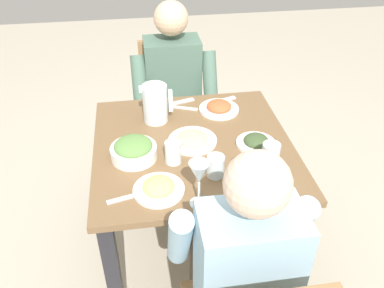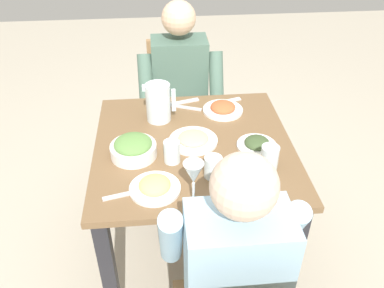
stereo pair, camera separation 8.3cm
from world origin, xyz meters
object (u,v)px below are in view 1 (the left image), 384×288
chair_far (172,101)px  wine_glass (199,175)px  plate_beans (193,139)px  water_pitcher (155,103)px  diner_far (175,97)px  plate_fries (159,188)px  water_glass_center (216,166)px  plate_dolmas (256,142)px  salad_bowl (134,150)px  plate_rice_curry (219,107)px  dining_table (193,165)px  diner_near (238,260)px  water_glass_by_pitcher (270,155)px  oil_carafe (247,173)px  water_glass_far_right (173,152)px

chair_far → wine_glass: wine_glass is taller
plate_beans → water_pitcher: bearing=125.3°
diner_far → plate_fries: (-0.16, -0.89, 0.10)m
water_glass_center → wine_glass: (-0.09, -0.16, 0.09)m
plate_dolmas → plate_beans: plate_dolmas is taller
chair_far → salad_bowl: bearing=-106.2°
plate_rice_curry → salad_bowl: bearing=-143.0°
dining_table → plate_fries: bearing=-121.7°
salad_bowl → plate_rice_curry: size_ratio=0.98×
diner_near → water_pitcher: bearing=104.8°
plate_rice_curry → water_glass_by_pitcher: (0.12, -0.48, 0.04)m
plate_fries → water_glass_center: (0.24, 0.06, 0.03)m
wine_glass → chair_far: bearing=89.0°
oil_carafe → chair_far: bearing=99.5°
plate_rice_curry → plate_dolmas: (0.10, -0.32, -0.00)m
water_glass_center → water_glass_by_pitcher: 0.24m
chair_far → wine_glass: (-0.02, -1.19, 0.37)m
plate_dolmas → water_glass_far_right: 0.39m
water_pitcher → wine_glass: (0.11, -0.62, 0.05)m
plate_dolmas → oil_carafe: 0.28m
diner_near → plate_rice_curry: (0.11, 0.88, 0.10)m
salad_bowl → water_glass_by_pitcher: water_glass_by_pitcher is taller
diner_near → chair_far: bearing=93.5°
wine_glass → oil_carafe: 0.24m
salad_bowl → water_glass_center: bearing=-27.4°
water_pitcher → plate_beans: 0.27m
diner_far → plate_beans: (0.02, -0.58, 0.10)m
water_pitcher → water_glass_center: (0.21, -0.46, -0.05)m
dining_table → water_glass_far_right: bearing=-132.0°
water_glass_far_right → wine_glass: wine_glass is taller
chair_far → plate_rice_curry: size_ratio=4.26×
chair_far → water_glass_by_pitcher: bearing=-72.9°
water_pitcher → dining_table: bearing=-56.8°
water_glass_center → water_glass_by_pitcher: size_ratio=0.83×
wine_glass → water_glass_center: bearing=58.9°
diner_near → plate_beans: (-0.07, 0.62, 0.10)m
salad_bowl → wine_glass: wine_glass is taller
chair_far → salad_bowl: size_ratio=4.34×
dining_table → salad_bowl: bearing=-167.4°
diner_near → diner_far: 1.21m
dining_table → plate_beans: size_ratio=4.01×
plate_fries → water_pitcher: bearing=86.7°
diner_near → wine_glass: (-0.11, 0.22, 0.22)m
dining_table → plate_rice_curry: size_ratio=4.39×
oil_carafe → plate_rice_curry: bearing=89.2°
water_pitcher → diner_near: bearing=-75.2°
diner_far → water_glass_center: diner_far is taller
chair_far → plate_dolmas: chair_far is taller
plate_beans → plate_fries: size_ratio=1.10×
chair_far → oil_carafe: (0.19, -1.11, 0.28)m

